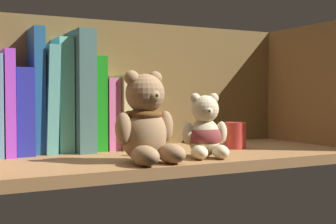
{
  "coord_description": "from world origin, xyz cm",
  "views": [
    {
      "loc": [
        -40.67,
        -82.4,
        13.65
      ],
      "look_at": [
        1.12,
        0.0,
        10.2
      ],
      "focal_mm": 49.92,
      "sensor_mm": 36.0,
      "label": 1
    }
  ],
  "objects_px": {
    "book_5": "(36,91)",
    "teddy_bear_larger": "(146,123)",
    "book_3": "(5,103)",
    "book_7": "(61,95)",
    "book_10": "(107,114)",
    "book_4": "(20,111)",
    "book_8": "(78,92)",
    "teddy_bear_smaller": "(205,132)",
    "pillar_candle": "(235,135)",
    "book_9": "(94,104)",
    "book_6": "(48,99)",
    "book_11": "(118,112)"
  },
  "relations": [
    {
      "from": "book_4",
      "to": "book_8",
      "type": "height_order",
      "value": "book_8"
    },
    {
      "from": "book_4",
      "to": "book_5",
      "type": "relative_size",
      "value": 0.67
    },
    {
      "from": "book_5",
      "to": "teddy_bear_smaller",
      "type": "bearing_deg",
      "value": -38.19
    },
    {
      "from": "book_8",
      "to": "teddy_bear_larger",
      "type": "bearing_deg",
      "value": -75.93
    },
    {
      "from": "book_6",
      "to": "book_7",
      "type": "xyz_separation_m",
      "value": [
        0.03,
        0.0,
        0.01
      ]
    },
    {
      "from": "book_10",
      "to": "pillar_candle",
      "type": "bearing_deg",
      "value": -25.98
    },
    {
      "from": "book_7",
      "to": "pillar_candle",
      "type": "bearing_deg",
      "value": -19.3
    },
    {
      "from": "book_7",
      "to": "pillar_candle",
      "type": "xyz_separation_m",
      "value": [
        0.35,
        -0.12,
        -0.09
      ]
    },
    {
      "from": "book_8",
      "to": "book_9",
      "type": "bearing_deg",
      "value": 0.0
    },
    {
      "from": "book_11",
      "to": "book_3",
      "type": "bearing_deg",
      "value": 180.0
    },
    {
      "from": "book_3",
      "to": "pillar_candle",
      "type": "bearing_deg",
      "value": -14.87
    },
    {
      "from": "book_4",
      "to": "book_7",
      "type": "xyz_separation_m",
      "value": [
        0.08,
        0.0,
        0.03
      ]
    },
    {
      "from": "book_8",
      "to": "teddy_bear_smaller",
      "type": "xyz_separation_m",
      "value": [
        0.18,
        -0.21,
        -0.08
      ]
    },
    {
      "from": "book_11",
      "to": "pillar_candle",
      "type": "xyz_separation_m",
      "value": [
        0.22,
        -0.12,
        -0.05
      ]
    },
    {
      "from": "book_3",
      "to": "book_5",
      "type": "xyz_separation_m",
      "value": [
        0.06,
        0.0,
        0.02
      ]
    },
    {
      "from": "book_10",
      "to": "teddy_bear_larger",
      "type": "height_order",
      "value": "teddy_bear_larger"
    },
    {
      "from": "book_3",
      "to": "book_11",
      "type": "bearing_deg",
      "value": 0.0
    },
    {
      "from": "book_6",
      "to": "teddy_bear_smaller",
      "type": "relative_size",
      "value": 1.79
    },
    {
      "from": "book_6",
      "to": "book_10",
      "type": "relative_size",
      "value": 1.41
    },
    {
      "from": "book_9",
      "to": "pillar_candle",
      "type": "xyz_separation_m",
      "value": [
        0.28,
        -0.12,
        -0.07
      ]
    },
    {
      "from": "book_4",
      "to": "book_6",
      "type": "distance_m",
      "value": 0.06
    },
    {
      "from": "book_4",
      "to": "teddy_bear_smaller",
      "type": "relative_size",
      "value": 1.4
    },
    {
      "from": "book_8",
      "to": "book_10",
      "type": "height_order",
      "value": "book_8"
    },
    {
      "from": "book_3",
      "to": "book_4",
      "type": "height_order",
      "value": "book_3"
    },
    {
      "from": "book_8",
      "to": "teddy_bear_smaller",
      "type": "relative_size",
      "value": 2.06
    },
    {
      "from": "book_4",
      "to": "book_11",
      "type": "xyz_separation_m",
      "value": [
        0.2,
        0.0,
        -0.01
      ]
    },
    {
      "from": "book_3",
      "to": "book_6",
      "type": "xyz_separation_m",
      "value": [
        0.08,
        0.0,
        0.01
      ]
    },
    {
      "from": "teddy_bear_larger",
      "to": "teddy_bear_smaller",
      "type": "xyz_separation_m",
      "value": [
        0.13,
        0.01,
        -0.02
      ]
    },
    {
      "from": "book_8",
      "to": "book_3",
      "type": "bearing_deg",
      "value": 180.0
    },
    {
      "from": "book_9",
      "to": "teddy_bear_smaller",
      "type": "height_order",
      "value": "book_9"
    },
    {
      "from": "book_5",
      "to": "teddy_bear_smaller",
      "type": "xyz_separation_m",
      "value": [
        0.27,
        -0.21,
        -0.08
      ]
    },
    {
      "from": "book_3",
      "to": "book_7",
      "type": "distance_m",
      "value": 0.11
    },
    {
      "from": "book_10",
      "to": "book_4",
      "type": "bearing_deg",
      "value": 180.0
    },
    {
      "from": "book_6",
      "to": "book_9",
      "type": "distance_m",
      "value": 0.1
    },
    {
      "from": "book_3",
      "to": "book_9",
      "type": "distance_m",
      "value": 0.18
    },
    {
      "from": "book_4",
      "to": "book_9",
      "type": "relative_size",
      "value": 0.86
    },
    {
      "from": "book_4",
      "to": "book_5",
      "type": "height_order",
      "value": "book_5"
    },
    {
      "from": "book_11",
      "to": "teddy_bear_larger",
      "type": "distance_m",
      "value": 0.22
    },
    {
      "from": "book_10",
      "to": "book_7",
      "type": "bearing_deg",
      "value": 180.0
    },
    {
      "from": "book_7",
      "to": "pillar_candle",
      "type": "height_order",
      "value": "book_7"
    },
    {
      "from": "book_9",
      "to": "book_10",
      "type": "relative_size",
      "value": 1.29
    },
    {
      "from": "book_5",
      "to": "teddy_bear_larger",
      "type": "height_order",
      "value": "book_5"
    },
    {
      "from": "book_4",
      "to": "book_9",
      "type": "height_order",
      "value": "book_9"
    },
    {
      "from": "book_8",
      "to": "book_9",
      "type": "xyz_separation_m",
      "value": [
        0.03,
        0.0,
        -0.03
      ]
    },
    {
      "from": "book_3",
      "to": "book_9",
      "type": "bearing_deg",
      "value": 0.0
    },
    {
      "from": "book_6",
      "to": "book_3",
      "type": "bearing_deg",
      "value": 180.0
    },
    {
      "from": "book_9",
      "to": "pillar_candle",
      "type": "bearing_deg",
      "value": -23.55
    },
    {
      "from": "book_4",
      "to": "teddy_bear_smaller",
      "type": "bearing_deg",
      "value": -35.28
    },
    {
      "from": "book_8",
      "to": "book_4",
      "type": "bearing_deg",
      "value": 180.0
    },
    {
      "from": "book_8",
      "to": "book_11",
      "type": "xyz_separation_m",
      "value": [
        0.09,
        0.0,
        -0.04
      ]
    }
  ]
}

